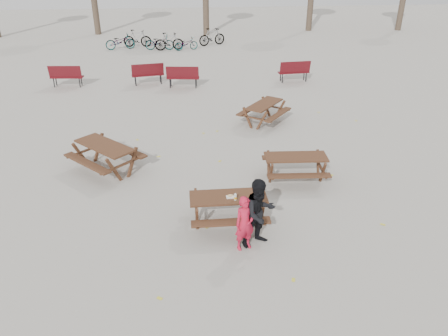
{
  "coord_description": "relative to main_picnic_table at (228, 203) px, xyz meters",
  "views": [
    {
      "loc": [
        -0.96,
        -8.7,
        6.03
      ],
      "look_at": [
        0.0,
        1.0,
        1.0
      ],
      "focal_mm": 35.0,
      "sensor_mm": 36.0,
      "label": 1
    }
  ],
  "objects": [
    {
      "name": "fallen_leaves",
      "position": [
        0.5,
        2.5,
        -0.58
      ],
      "size": [
        11.0,
        11.0,
        0.01
      ],
      "primitive_type": null,
      "color": "gold",
      "rests_on": "ground"
    },
    {
      "name": "soda_bottle",
      "position": [
        0.15,
        -0.19,
        0.26
      ],
      "size": [
        0.07,
        0.07,
        0.17
      ],
      "color": "silver",
      "rests_on": "main_picnic_table"
    },
    {
      "name": "bread_roll",
      "position": [
        0.04,
        -0.07,
        0.25
      ],
      "size": [
        0.14,
        0.06,
        0.05
      ],
      "primitive_type": "ellipsoid",
      "color": "tan",
      "rests_on": "food_tray"
    },
    {
      "name": "picnic_table_east",
      "position": [
        2.12,
        2.01,
        -0.21
      ],
      "size": [
        1.81,
        1.49,
        0.75
      ],
      "primitive_type": null,
      "rotation": [
        0.0,
        0.0,
        -0.06
      ],
      "color": "#361F13",
      "rests_on": "ground"
    },
    {
      "name": "ground",
      "position": [
        0.0,
        0.0,
        -0.59
      ],
      "size": [
        80.0,
        80.0,
        0.0
      ],
      "primitive_type": "plane",
      "color": "gray",
      "rests_on": "ground"
    },
    {
      "name": "bicycle_row",
      "position": [
        -2.09,
        20.03,
        -0.08
      ],
      "size": [
        7.81,
        2.38,
        1.11
      ],
      "color": "black",
      "rests_on": "ground"
    },
    {
      "name": "adult",
      "position": [
        0.6,
        -0.83,
        0.22
      ],
      "size": [
        0.97,
        0.88,
        1.61
      ],
      "primitive_type": "imported",
      "rotation": [
        0.0,
        0.0,
        0.43
      ],
      "color": "black",
      "rests_on": "ground"
    },
    {
      "name": "child",
      "position": [
        0.26,
        -0.96,
        0.06
      ],
      "size": [
        0.54,
        0.44,
        1.29
      ],
      "primitive_type": "imported",
      "rotation": [
        0.0,
        0.0,
        0.32
      ],
      "color": "red",
      "rests_on": "ground"
    },
    {
      "name": "main_picnic_table",
      "position": [
        0.0,
        0.0,
        0.0
      ],
      "size": [
        1.8,
        1.45,
        0.78
      ],
      "color": "#361F13",
      "rests_on": "ground"
    },
    {
      "name": "picnic_table_north",
      "position": [
        -3.29,
        3.13,
        -0.17
      ],
      "size": [
        2.47,
        2.48,
        0.84
      ],
      "primitive_type": null,
      "rotation": [
        0.0,
        0.0,
        -0.8
      ],
      "color": "#361F13",
      "rests_on": "ground"
    },
    {
      "name": "park_bench_row",
      "position": [
        -1.33,
        11.83,
        -0.07
      ],
      "size": [
        12.38,
        1.38,
        1.03
      ],
      "color": "maroon",
      "rests_on": "ground"
    },
    {
      "name": "picnic_table_far",
      "position": [
        2.05,
        6.51,
        -0.21
      ],
      "size": [
        2.2,
        2.26,
        0.76
      ],
      "primitive_type": null,
      "rotation": [
        0.0,
        0.0,
        0.91
      ],
      "color": "#361F13",
      "rests_on": "ground"
    },
    {
      "name": "food_tray",
      "position": [
        0.04,
        -0.07,
        0.21
      ],
      "size": [
        0.18,
        0.11,
        0.03
      ],
      "primitive_type": "cube",
      "color": "white",
      "rests_on": "main_picnic_table"
    }
  ]
}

